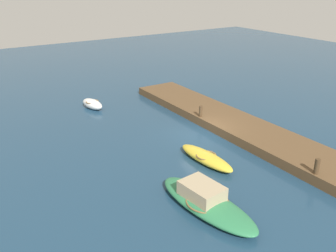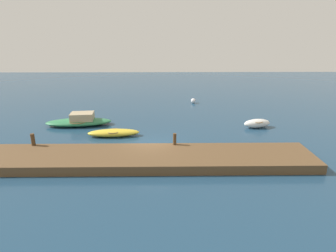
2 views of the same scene
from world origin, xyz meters
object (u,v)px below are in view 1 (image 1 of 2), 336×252
object	(u,v)px
motorboat_green	(206,201)
mooring_post_west	(317,166)
rowboat_yellow	(206,158)
mooring_post_mid_west	(201,111)
dinghy_white	(92,104)

from	to	relation	value
motorboat_green	mooring_post_west	bearing A→B (deg)	-108.42
motorboat_green	rowboat_yellow	distance (m)	4.68
mooring_post_mid_west	rowboat_yellow	bearing A→B (deg)	145.70
rowboat_yellow	mooring_post_mid_west	distance (m)	6.02
rowboat_yellow	dinghy_white	bearing A→B (deg)	5.33
dinghy_white	motorboat_green	size ratio (longest dim) A/B	0.43
dinghy_white	mooring_post_west	world-z (taller)	mooring_post_west
motorboat_green	mooring_post_west	size ratio (longest dim) A/B	7.12
rowboat_yellow	mooring_post_west	distance (m)	6.10
mooring_post_west	mooring_post_mid_west	distance (m)	9.98
rowboat_yellow	mooring_post_mid_west	size ratio (longest dim) A/B	5.21
dinghy_white	motorboat_green	bearing A→B (deg)	166.36
motorboat_green	rowboat_yellow	xyz separation A→B (m)	(3.65, -2.92, -0.12)
mooring_post_west	dinghy_white	bearing A→B (deg)	17.14
motorboat_green	mooring_post_mid_west	size ratio (longest dim) A/B	7.40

